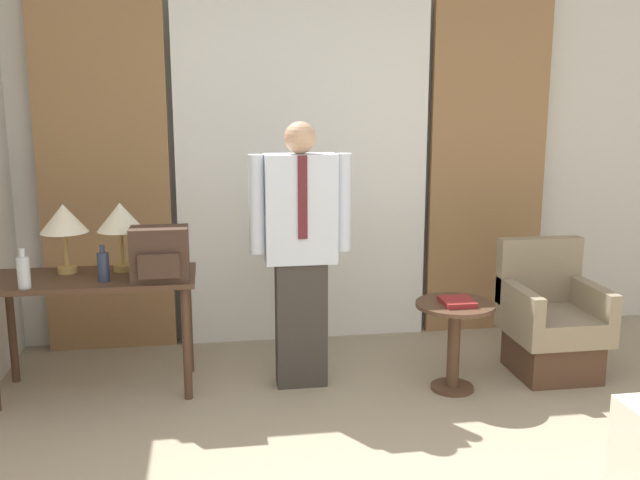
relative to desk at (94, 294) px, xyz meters
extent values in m
cube|color=silver|center=(1.39, 0.91, 0.73)|extent=(10.00, 0.06, 2.70)
cube|color=white|center=(1.39, 0.78, 0.67)|extent=(1.82, 0.06, 2.58)
cube|color=#997047|center=(-0.01, 0.78, 0.67)|extent=(0.89, 0.06, 2.58)
cube|color=#997047|center=(2.79, 0.78, 0.67)|extent=(0.89, 0.06, 2.58)
cube|color=#4C3323|center=(0.00, 0.00, 0.09)|extent=(1.22, 0.56, 0.03)
cylinder|color=#4C3323|center=(0.55, -0.22, -0.27)|extent=(0.05, 0.05, 0.70)
cylinder|color=#4C3323|center=(-0.55, 0.22, -0.27)|extent=(0.05, 0.05, 0.70)
cylinder|color=#4C3323|center=(0.55, 0.22, -0.27)|extent=(0.05, 0.05, 0.70)
cylinder|color=tan|center=(-0.17, 0.12, 0.13)|extent=(0.12, 0.12, 0.04)
cylinder|color=tan|center=(-0.17, 0.12, 0.26)|extent=(0.02, 0.02, 0.21)
cone|color=beige|center=(-0.17, 0.12, 0.45)|extent=(0.29, 0.29, 0.17)
cylinder|color=tan|center=(0.17, 0.12, 0.13)|extent=(0.12, 0.12, 0.04)
cylinder|color=tan|center=(0.17, 0.12, 0.26)|extent=(0.02, 0.02, 0.21)
cone|color=beige|center=(0.17, 0.12, 0.45)|extent=(0.29, 0.29, 0.17)
cylinder|color=silver|center=(-0.34, -0.21, 0.20)|extent=(0.07, 0.07, 0.18)
cylinder|color=silver|center=(-0.34, -0.21, 0.31)|extent=(0.03, 0.03, 0.05)
cylinder|color=#2D3851|center=(0.08, -0.12, 0.19)|extent=(0.07, 0.07, 0.17)
cylinder|color=#2D3851|center=(0.08, -0.12, 0.30)|extent=(0.03, 0.03, 0.05)
cube|color=#422D23|center=(0.41, -0.15, 0.27)|extent=(0.34, 0.20, 0.32)
cube|color=#422D23|center=(0.41, -0.26, 0.22)|extent=(0.24, 0.03, 0.14)
cube|color=#38332D|center=(1.26, -0.10, -0.22)|extent=(0.31, 0.17, 0.80)
cube|color=silver|center=(1.26, -0.10, 0.51)|extent=(0.43, 0.20, 0.66)
cube|color=#5B1E23|center=(1.26, -0.20, 0.59)|extent=(0.06, 0.01, 0.50)
cylinder|color=silver|center=(0.99, -0.10, 0.54)|extent=(0.10, 0.10, 0.60)
cylinder|color=silver|center=(1.52, -0.10, 0.54)|extent=(0.10, 0.10, 0.60)
sphere|color=tan|center=(1.26, -0.10, 0.93)|extent=(0.19, 0.19, 0.19)
cube|color=#4C3323|center=(2.90, -0.20, -0.49)|extent=(0.49, 0.50, 0.26)
cube|color=gray|center=(2.90, -0.20, -0.28)|extent=(0.57, 0.59, 0.16)
cube|color=gray|center=(2.90, 0.05, 0.02)|extent=(0.57, 0.10, 0.44)
cube|color=gray|center=(2.65, -0.20, -0.11)|extent=(0.08, 0.59, 0.18)
cube|color=gray|center=(3.14, -0.20, -0.11)|extent=(0.08, 0.59, 0.18)
cylinder|color=#4C3323|center=(2.17, -0.33, -0.61)|extent=(0.27, 0.27, 0.02)
cylinder|color=#4C3323|center=(2.17, -0.33, -0.35)|extent=(0.08, 0.08, 0.54)
cylinder|color=#4C3323|center=(2.17, -0.33, -0.07)|extent=(0.48, 0.48, 0.02)
cube|color=maroon|center=(2.18, -0.36, -0.05)|extent=(0.19, 0.21, 0.03)
camera|label=1|loc=(0.71, -4.33, 1.19)|focal=40.00mm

